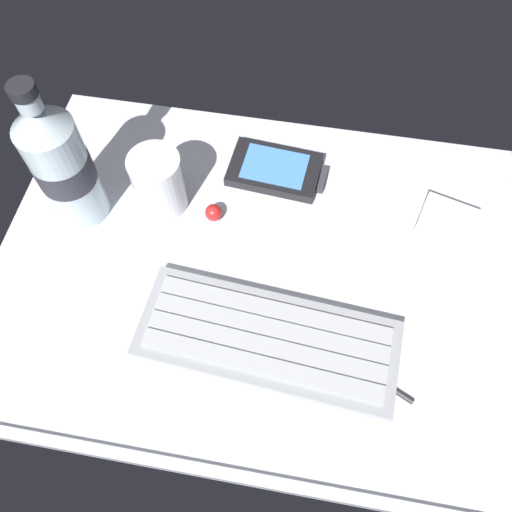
% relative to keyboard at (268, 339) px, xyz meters
% --- Properties ---
extents(ground_plane, '(0.64, 0.48, 0.03)m').
position_rel_keyboard_xyz_m(ground_plane, '(-0.03, 0.09, -0.02)').
color(ground_plane, silver).
extents(keyboard, '(0.30, 0.13, 0.02)m').
position_rel_keyboard_xyz_m(keyboard, '(0.00, 0.00, 0.00)').
color(keyboard, '#93969B').
rests_on(keyboard, ground_plane).
extents(handheld_device, '(0.13, 0.09, 0.02)m').
position_rel_keyboard_xyz_m(handheld_device, '(-0.03, 0.24, -0.00)').
color(handheld_device, black).
rests_on(handheld_device, ground_plane).
extents(juice_cup, '(0.06, 0.06, 0.09)m').
position_rel_keyboard_xyz_m(juice_cup, '(-0.16, 0.16, 0.03)').
color(juice_cup, silver).
rests_on(juice_cup, ground_plane).
extents(water_bottle, '(0.07, 0.07, 0.21)m').
position_rel_keyboard_xyz_m(water_bottle, '(-0.26, 0.14, 0.08)').
color(water_bottle, silver).
rests_on(water_bottle, ground_plane).
extents(charger_block, '(0.08, 0.07, 0.02)m').
position_rel_keyboard_xyz_m(charger_block, '(0.20, 0.19, 0.00)').
color(charger_block, white).
rests_on(charger_block, ground_plane).
extents(trackball_mouse, '(0.02, 0.02, 0.02)m').
position_rel_keyboard_xyz_m(trackball_mouse, '(-0.09, 0.15, 0.00)').
color(trackball_mouse, red).
rests_on(trackball_mouse, ground_plane).
extents(stylus_pen, '(0.09, 0.05, 0.01)m').
position_rel_keyboard_xyz_m(stylus_pen, '(0.12, -0.02, -0.00)').
color(stylus_pen, '#26262B').
rests_on(stylus_pen, ground_plane).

